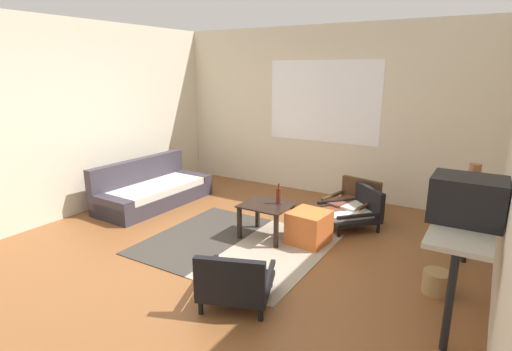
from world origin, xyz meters
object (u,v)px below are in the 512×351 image
armchair_corner (354,210)px  clay_vase (473,185)px  ottoman_orange (309,228)px  coffee_table (266,211)px  wicker_basket (436,282)px  couch (152,191)px  armchair_striped_foreground (235,282)px  glass_bottle (278,195)px  console_shelf (466,221)px  armchair_by_window (354,201)px  crt_television (467,199)px

armchair_corner → clay_vase: bearing=-28.2°
ottoman_orange → coffee_table: bearing=-167.4°
coffee_table → armchair_corner: (0.82, 0.91, -0.12)m
armchair_corner → wicker_basket: (1.18, -1.20, -0.12)m
armchair_corner → couch: bearing=-166.6°
coffee_table → armchair_striped_foreground: (0.51, -1.43, -0.11)m
couch → armchair_striped_foreground: couch is taller
armchair_striped_foreground → glass_bottle: bearing=104.5°
console_shelf → armchair_by_window: bearing=134.4°
crt_television → wicker_basket: (-0.16, 0.24, -0.91)m
console_shelf → glass_bottle: bearing=169.5°
armchair_by_window → console_shelf: 2.13m
armchair_corner → wicker_basket: 1.69m
coffee_table → armchair_by_window: armchair_by_window is taller
armchair_by_window → clay_vase: 1.90m
armchair_by_window → armchair_corner: armchair_by_window is taller
armchair_by_window → crt_television: crt_television is taller
ottoman_orange → wicker_basket: bearing=-15.4°
coffee_table → couch: bearing=174.6°
couch → console_shelf: console_shelf is taller
couch → armchair_striped_foreground: 3.12m
armchair_striped_foreground → crt_television: crt_television is taller
ottoman_orange → glass_bottle: 0.53m
armchair_by_window → armchair_striped_foreground: (-0.21, -2.63, -0.02)m
coffee_table → wicker_basket: bearing=-8.2°
couch → armchair_by_window: couch is taller
armchair_by_window → glass_bottle: bearing=-118.7°
armchair_by_window → console_shelf: console_shelf is taller
coffee_table → armchair_by_window: bearing=59.3°
armchair_corner → console_shelf: console_shelf is taller
glass_bottle → wicker_basket: (1.88, -0.39, -0.43)m
couch → clay_vase: clay_vase is taller
couch → crt_television: (4.31, -0.73, 0.81)m
couch → coffee_table: couch is taller
glass_bottle → armchair_corner: bearing=49.0°
couch → clay_vase: size_ratio=5.46×
armchair_corner → crt_television: crt_television is taller
coffee_table → clay_vase: bearing=5.1°
coffee_table → glass_bottle: 0.25m
console_shelf → crt_television: 0.36m
glass_bottle → armchair_striped_foreground: bearing=-75.5°
armchair_by_window → armchair_striped_foreground: 2.64m
armchair_corner → console_shelf: bearing=-41.6°
armchair_by_window → crt_television: size_ratio=1.30×
wicker_basket → clay_vase: bearing=70.9°
coffee_table → crt_television: crt_television is taller
armchair_striped_foreground → clay_vase: clay_vase is taller
clay_vase → armchair_striped_foreground: bearing=-135.6°
crt_television → armchair_striped_foreground: bearing=-151.3°
glass_bottle → wicker_basket: glass_bottle is taller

